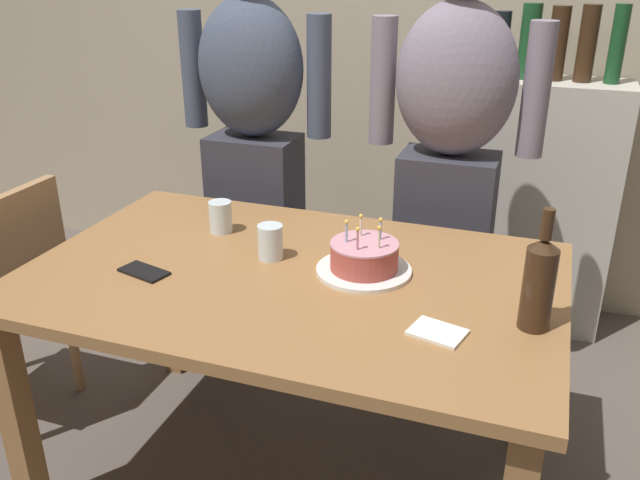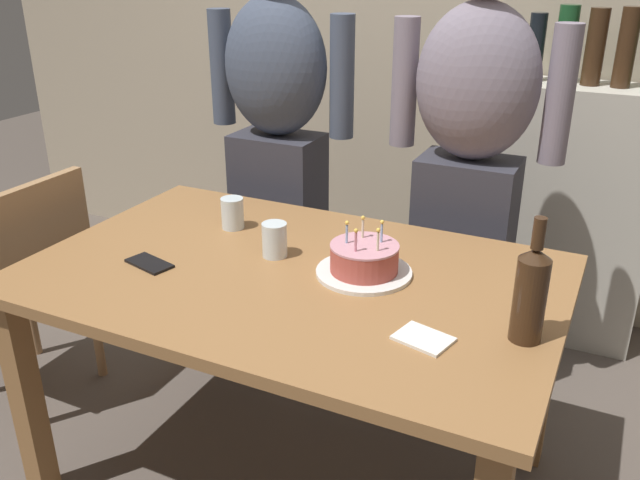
# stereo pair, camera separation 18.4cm
# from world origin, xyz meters

# --- Properties ---
(ground_plane) EXTENTS (10.00, 10.00, 0.00)m
(ground_plane) POSITION_xyz_m (0.00, 0.00, 0.00)
(ground_plane) COLOR #564C44
(back_wall) EXTENTS (5.20, 0.10, 2.60)m
(back_wall) POSITION_xyz_m (0.00, 1.55, 1.30)
(back_wall) COLOR tan
(back_wall) RESTS_ON ground_plane
(dining_table) EXTENTS (1.50, 0.96, 0.74)m
(dining_table) POSITION_xyz_m (0.00, 0.00, 0.64)
(dining_table) COLOR olive
(dining_table) RESTS_ON ground_plane
(birthday_cake) EXTENTS (0.27, 0.27, 0.16)m
(birthday_cake) POSITION_xyz_m (0.19, 0.07, 0.78)
(birthday_cake) COLOR white
(birthday_cake) RESTS_ON dining_table
(water_glass_near) EXTENTS (0.07, 0.07, 0.10)m
(water_glass_near) POSITION_xyz_m (-0.09, 0.07, 0.79)
(water_glass_near) COLOR silver
(water_glass_near) RESTS_ON dining_table
(water_glass_far) EXTENTS (0.07, 0.07, 0.10)m
(water_glass_far) POSITION_xyz_m (-0.32, 0.20, 0.79)
(water_glass_far) COLOR silver
(water_glass_far) RESTS_ON dining_table
(wine_bottle) EXTENTS (0.08, 0.08, 0.31)m
(wine_bottle) POSITION_xyz_m (0.66, -0.08, 0.86)
(wine_bottle) COLOR #382314
(wine_bottle) RESTS_ON dining_table
(cell_phone) EXTENTS (0.16, 0.11, 0.01)m
(cell_phone) POSITION_xyz_m (-0.39, -0.14, 0.74)
(cell_phone) COLOR black
(cell_phone) RESTS_ON dining_table
(napkin_stack) EXTENTS (0.15, 0.12, 0.01)m
(napkin_stack) POSITION_xyz_m (0.45, -0.19, 0.74)
(napkin_stack) COLOR white
(napkin_stack) RESTS_ON dining_table
(person_man_bearded) EXTENTS (0.61, 0.27, 1.66)m
(person_man_bearded) POSITION_xyz_m (-0.44, 0.72, 0.87)
(person_man_bearded) COLOR #33333D
(person_man_bearded) RESTS_ON ground_plane
(person_woman_cardigan) EXTENTS (0.61, 0.27, 1.66)m
(person_woman_cardigan) POSITION_xyz_m (0.32, 0.72, 0.87)
(person_woman_cardigan) COLOR #33333D
(person_woman_cardigan) RESTS_ON ground_plane
(dining_chair) EXTENTS (0.42, 0.42, 0.87)m
(dining_chair) POSITION_xyz_m (-1.05, -0.02, 0.52)
(dining_chair) COLOR #A37A51
(dining_chair) RESTS_ON ground_plane
(shelf_cabinet) EXTENTS (0.65, 0.30, 1.39)m
(shelf_cabinet) POSITION_xyz_m (0.62, 1.33, 0.57)
(shelf_cabinet) COLOR beige
(shelf_cabinet) RESTS_ON ground_plane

